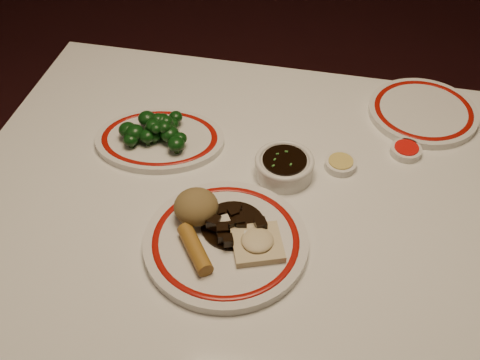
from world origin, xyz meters
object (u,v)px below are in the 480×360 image
rice_mound (196,207)px  stirfry_heap (232,223)px  broccoli_plate (160,139)px  main_plate (226,242)px  dining_table (264,230)px  soy_bowl (284,167)px  broccoli_pile (157,129)px  fried_wonton (257,243)px  spring_roll (195,249)px

rice_mound → stirfry_heap: size_ratio=0.66×
broccoli_plate → main_plate: bearing=-50.7°
dining_table → soy_bowl: bearing=72.4°
broccoli_pile → dining_table: bearing=-24.3°
fried_wonton → soy_bowl: 0.21m
fried_wonton → rice_mound: bearing=160.3°
rice_mound → broccoli_pile: rice_mound is taller
dining_table → spring_roll: bearing=-118.2°
spring_roll → stirfry_heap: stirfry_heap is taller
fried_wonton → broccoli_plate: bearing=136.1°
rice_mound → soy_bowl: 0.21m
rice_mound → broccoli_plate: (-0.14, 0.21, -0.04)m
broccoli_plate → soy_bowl: 0.28m
main_plate → rice_mound: 0.08m
dining_table → broccoli_plate: broccoli_plate is taller
main_plate → stirfry_heap: size_ratio=3.06×
spring_roll → main_plate: bearing=8.6°
dining_table → fried_wonton: size_ratio=10.89×
dining_table → stirfry_heap: stirfry_heap is taller
rice_mound → main_plate: bearing=-31.8°
dining_table → broccoli_plate: 0.29m
main_plate → fried_wonton: (0.06, -0.00, 0.02)m
rice_mound → stirfry_heap: rice_mound is taller
main_plate → broccoli_pile: (-0.20, 0.24, 0.03)m
main_plate → spring_roll: size_ratio=3.63×
rice_mound → spring_roll: rice_mound is taller
spring_roll → soy_bowl: spring_roll is taller
broccoli_plate → soy_bowl: (0.27, -0.04, 0.01)m
broccoli_plate → broccoli_pile: 0.03m
spring_roll → stirfry_heap: (0.05, 0.07, -0.00)m
dining_table → rice_mound: 0.20m
spring_roll → broccoli_plate: (-0.16, 0.29, -0.02)m
fried_wonton → stirfry_heap: stirfry_heap is taller
fried_wonton → stirfry_heap: 0.06m
rice_mound → fried_wonton: size_ratio=0.74×
fried_wonton → broccoli_pile: bearing=136.6°
main_plate → spring_roll: bearing=-135.4°
main_plate → broccoli_plate: size_ratio=1.24×
fried_wonton → broccoli_pile: broccoli_pile is taller
spring_roll → broccoli_pile: size_ratio=0.70×
fried_wonton → main_plate: bearing=176.1°
stirfry_heap → soy_bowl: (0.07, 0.17, -0.01)m
dining_table → rice_mound: rice_mound is taller
broccoli_pile → rice_mound: bearing=-55.5°
rice_mound → broccoli_pile: bearing=124.5°
stirfry_heap → soy_bowl: 0.19m
broccoli_pile → soy_bowl: size_ratio=1.28×
main_plate → broccoli_plate: 0.32m
main_plate → stirfry_heap: (0.00, 0.03, 0.02)m
rice_mound → soy_bowl: rice_mound is taller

